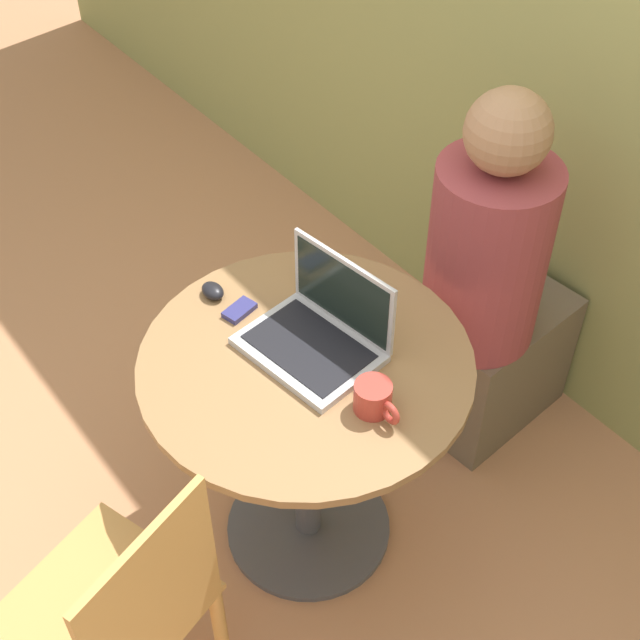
% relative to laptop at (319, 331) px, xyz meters
% --- Properties ---
extents(ground_plane, '(12.00, 12.00, 0.00)m').
position_rel_laptop_xyz_m(ground_plane, '(0.02, -0.06, -0.79)').
color(ground_plane, tan).
extents(back_wall, '(7.00, 0.05, 2.60)m').
position_rel_laptop_xyz_m(back_wall, '(0.02, 0.99, 0.51)').
color(back_wall, '#939956').
rests_on(back_wall, ground_plane).
extents(round_table, '(0.83, 0.83, 0.74)m').
position_rel_laptop_xyz_m(round_table, '(0.02, -0.06, -0.25)').
color(round_table, '#4C4C51').
rests_on(round_table, ground_plane).
extents(laptop, '(0.36, 0.28, 0.23)m').
position_rel_laptop_xyz_m(laptop, '(0.00, 0.00, 0.00)').
color(laptop, '#B7B7BC').
rests_on(laptop, round_table).
extents(cell_phone, '(0.07, 0.10, 0.02)m').
position_rel_laptop_xyz_m(cell_phone, '(-0.22, -0.09, -0.04)').
color(cell_phone, navy).
rests_on(cell_phone, round_table).
extents(computer_mouse, '(0.07, 0.05, 0.03)m').
position_rel_laptop_xyz_m(computer_mouse, '(-0.31, -0.11, -0.03)').
color(computer_mouse, black).
rests_on(computer_mouse, round_table).
extents(coffee_cup, '(0.13, 0.09, 0.08)m').
position_rel_laptop_xyz_m(coffee_cup, '(0.24, -0.03, -0.01)').
color(coffee_cup, '#B2382D').
rests_on(coffee_cup, round_table).
extents(chair_empty, '(0.50, 0.50, 0.88)m').
position_rel_laptop_xyz_m(chair_empty, '(0.19, -0.70, -0.34)').
color(chair_empty, tan).
rests_on(chair_empty, ground_plane).
extents(person_seated, '(0.36, 0.54, 1.25)m').
position_rel_laptop_xyz_m(person_seated, '(0.00, 0.64, -0.27)').
color(person_seated, brown).
rests_on(person_seated, ground_plane).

